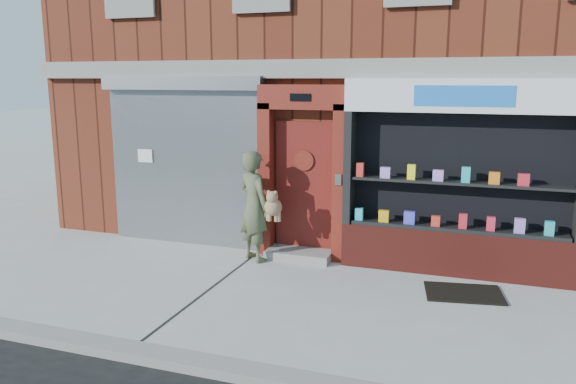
% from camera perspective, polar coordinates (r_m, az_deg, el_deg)
% --- Properties ---
extents(ground, '(80.00, 80.00, 0.00)m').
position_cam_1_polar(ground, '(7.83, 2.58, -11.04)').
color(ground, '#9E9E99').
rests_on(ground, ground).
extents(curb, '(60.00, 0.30, 0.12)m').
position_cam_1_polar(curb, '(5.98, -3.60, -17.97)').
color(curb, gray).
rests_on(curb, ground).
extents(building, '(12.00, 8.16, 8.00)m').
position_cam_1_polar(building, '(13.13, 10.50, 15.66)').
color(building, '#592114').
rests_on(building, ground).
extents(shutter_bay, '(3.10, 0.30, 3.04)m').
position_cam_1_polar(shutter_bay, '(10.28, -10.45, 4.14)').
color(shutter_bay, gray).
rests_on(shutter_bay, ground).
extents(red_door_bay, '(1.52, 0.58, 2.90)m').
position_cam_1_polar(red_door_bay, '(9.36, 1.50, 2.00)').
color(red_door_bay, '#601810').
rests_on(red_door_bay, ground).
extents(pharmacy_bay, '(3.50, 0.41, 3.00)m').
position_cam_1_polar(pharmacy_bay, '(8.91, 16.90, 0.46)').
color(pharmacy_bay, maroon).
rests_on(pharmacy_bay, ground).
extents(woman, '(0.92, 0.74, 1.84)m').
position_cam_1_polar(woman, '(9.28, -3.33, -1.45)').
color(woman, '#4A5236').
rests_on(woman, ground).
extents(doormat, '(1.16, 0.90, 0.03)m').
position_cam_1_polar(doormat, '(8.45, 17.41, -9.76)').
color(doormat, black).
rests_on(doormat, ground).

